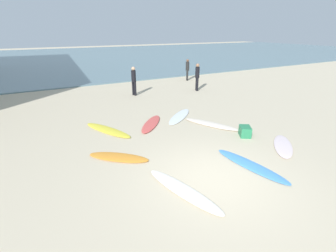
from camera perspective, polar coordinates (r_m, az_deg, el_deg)
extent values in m
plane|color=beige|center=(7.23, 10.59, -11.86)|extent=(120.00, 120.00, 0.00)
cube|color=slate|center=(39.03, -23.27, 14.10)|extent=(120.00, 40.00, 0.08)
ellipsoid|color=yellow|center=(10.48, -13.73, -0.92)|extent=(1.58, 2.58, 0.08)
ellipsoid|color=white|center=(6.62, 3.53, -14.56)|extent=(1.09, 2.62, 0.08)
ellipsoid|color=orange|center=(8.26, -11.31, -7.06)|extent=(1.92, 1.79, 0.07)
ellipsoid|color=#F4E2CE|center=(10.97, 9.91, 0.41)|extent=(1.61, 2.52, 0.09)
ellipsoid|color=white|center=(11.83, 2.65, 2.24)|extent=(2.27, 2.08, 0.06)
ellipsoid|color=#4A92E3|center=(8.07, 18.52, -8.59)|extent=(0.86, 2.62, 0.07)
ellipsoid|color=#DD544D|center=(10.89, -3.90, 0.54)|extent=(1.86, 2.08, 0.08)
ellipsoid|color=silver|center=(9.76, 24.98, -4.16)|extent=(1.86, 1.80, 0.07)
cylinder|color=black|center=(20.66, 4.42, 11.60)|extent=(0.14, 0.14, 0.80)
cylinder|color=black|center=(20.46, 4.48, 11.50)|extent=(0.14, 0.14, 0.80)
cylinder|color=black|center=(20.45, 4.51, 13.58)|extent=(0.38, 0.38, 0.67)
sphere|color=brown|center=(20.39, 4.55, 14.81)|extent=(0.22, 0.22, 0.22)
cylinder|color=black|center=(17.18, 6.58, 9.60)|extent=(0.14, 0.14, 0.86)
cylinder|color=black|center=(16.99, 6.77, 9.46)|extent=(0.14, 0.14, 0.86)
cylinder|color=black|center=(16.94, 6.79, 12.13)|extent=(0.36, 0.36, 0.72)
sphere|color=#9E7051|center=(16.87, 6.86, 13.72)|extent=(0.23, 0.23, 0.23)
cylinder|color=black|center=(15.80, -7.56, 8.48)|extent=(0.14, 0.14, 0.85)
cylinder|color=black|center=(15.95, -8.02, 8.58)|extent=(0.14, 0.14, 0.85)
cylinder|color=black|center=(15.72, -7.93, 11.29)|extent=(0.35, 0.35, 0.71)
sphere|color=tan|center=(15.64, -8.02, 12.97)|extent=(0.23, 0.23, 0.23)
cube|color=#287F51|center=(10.12, 17.32, -1.18)|extent=(0.63, 0.68, 0.39)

